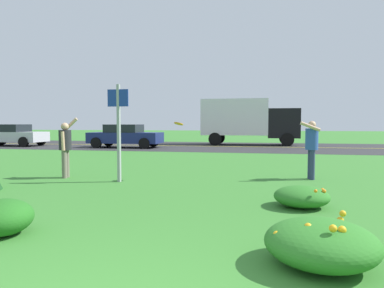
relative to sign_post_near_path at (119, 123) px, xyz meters
The scene contains 13 objects.
ground_plane 4.90m from the sign_post_near_path, 56.44° to the left, with size 120.00×120.00×0.00m, color #387A2D.
highway_strip 14.80m from the sign_post_near_path, 79.95° to the left, with size 120.00×9.81×0.01m, color #2D2D30.
highway_center_stripe 14.80m from the sign_post_near_path, 79.95° to the left, with size 120.00×0.16×0.00m, color yellow.
daylily_clump_front_right 4.98m from the sign_post_near_path, 23.73° to the right, with size 1.00×0.97×0.41m.
daylily_clump_near_camera 4.64m from the sign_post_near_path, 87.35° to the right, with size 0.81×0.85×0.51m.
daylily_clump_mid_left 6.49m from the sign_post_near_path, 47.25° to the right, with size 1.20×1.19×0.55m.
sign_post_near_path is the anchor object (origin of this frame).
person_thrower_dark_shirt 1.89m from the sign_post_near_path, 168.57° to the left, with size 0.45×0.53×1.69m.
person_catcher_blue_shirt 5.21m from the sign_post_near_path, 16.28° to the left, with size 0.55×0.54×1.59m.
frisbee_orange 1.58m from the sign_post_near_path, 23.18° to the left, with size 0.26×0.25×0.12m.
car_silver_leftmost 17.91m from the sign_post_near_path, 136.63° to the left, with size 4.50×2.00×1.45m.
car_navy_center_left 13.24m from the sign_post_near_path, 111.62° to the left, with size 4.50×2.00×1.45m.
box_truck_black 16.90m from the sign_post_near_path, 81.32° to the left, with size 6.70×2.46×3.20m.
Camera 1 is at (1.14, -1.85, 1.53)m, focal length 33.09 mm.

